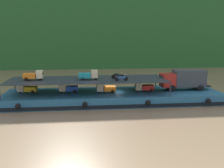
# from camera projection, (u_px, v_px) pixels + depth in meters

# --- Properties ---
(ground_plane) EXTENTS (400.00, 400.00, 0.00)m
(ground_plane) POSITION_uv_depth(u_px,v_px,m) (113.00, 102.00, 38.98)
(ground_plane) COLOR #7F664C
(cargo_barge) EXTENTS (31.91, 8.87, 1.50)m
(cargo_barge) POSITION_uv_depth(u_px,v_px,m) (113.00, 97.00, 38.82)
(cargo_barge) COLOR #23567A
(cargo_barge) RESTS_ON ground
(covered_lorry) EXTENTS (7.90, 2.44, 3.10)m
(covered_lorry) POSITION_uv_depth(u_px,v_px,m) (184.00, 79.00, 39.88)
(covered_lorry) COLOR maroon
(covered_lorry) RESTS_ON cargo_barge
(cargo_rack) EXTENTS (22.71, 7.52, 2.00)m
(cargo_rack) POSITION_uv_depth(u_px,v_px,m) (87.00, 80.00, 37.96)
(cargo_rack) COLOR #232833
(cargo_rack) RESTS_ON cargo_barge
(mini_truck_lower_stern) EXTENTS (2.79, 1.29, 1.38)m
(mini_truck_lower_stern) POSITION_uv_depth(u_px,v_px,m) (27.00, 89.00, 37.72)
(mini_truck_lower_stern) COLOR gold
(mini_truck_lower_stern) RESTS_ON cargo_barge
(mini_truck_lower_aft) EXTENTS (2.76, 1.23, 1.38)m
(mini_truck_lower_aft) POSITION_uv_depth(u_px,v_px,m) (68.00, 88.00, 38.07)
(mini_truck_lower_aft) COLOR #1E47B7
(mini_truck_lower_aft) RESTS_ON cargo_barge
(mini_truck_lower_mid) EXTENTS (2.75, 1.23, 1.38)m
(mini_truck_lower_mid) POSITION_uv_depth(u_px,v_px,m) (106.00, 88.00, 38.01)
(mini_truck_lower_mid) COLOR orange
(mini_truck_lower_mid) RESTS_ON cargo_barge
(mini_truck_lower_fore) EXTENTS (2.76, 1.23, 1.38)m
(mini_truck_lower_fore) POSITION_uv_depth(u_px,v_px,m) (144.00, 87.00, 38.86)
(mini_truck_lower_fore) COLOR red
(mini_truck_lower_fore) RESTS_ON cargo_barge
(mini_truck_upper_stern) EXTENTS (2.76, 1.23, 1.38)m
(mini_truck_upper_stern) POSITION_uv_depth(u_px,v_px,m) (34.00, 75.00, 36.90)
(mini_truck_upper_stern) COLOR orange
(mini_truck_upper_stern) RESTS_ON cargo_rack
(mini_truck_upper_mid) EXTENTS (2.75, 1.21, 1.38)m
(mini_truck_upper_mid) POSITION_uv_depth(u_px,v_px,m) (89.00, 75.00, 37.31)
(mini_truck_upper_mid) COLOR teal
(mini_truck_upper_mid) RESTS_ON cargo_rack
(motorcycle_upper_port) EXTENTS (1.90, 0.55, 0.87)m
(motorcycle_upper_port) POSITION_uv_depth(u_px,v_px,m) (121.00, 78.00, 36.16)
(motorcycle_upper_port) COLOR black
(motorcycle_upper_port) RESTS_ON cargo_rack
(motorcycle_upper_centre) EXTENTS (1.90, 0.55, 0.87)m
(motorcycle_upper_centre) POSITION_uv_depth(u_px,v_px,m) (118.00, 76.00, 38.35)
(motorcycle_upper_centre) COLOR black
(motorcycle_upper_centre) RESTS_ON cargo_rack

